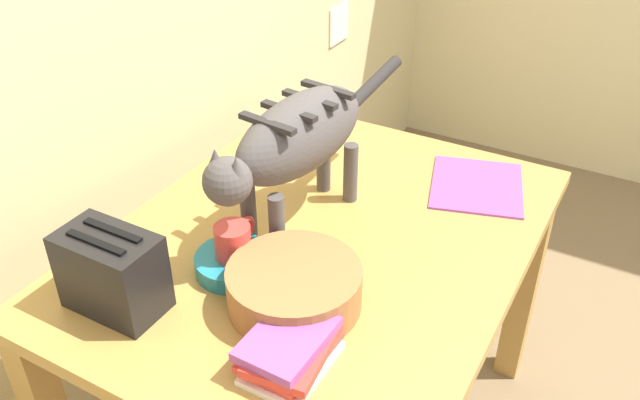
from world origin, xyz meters
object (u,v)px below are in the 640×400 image
cat (297,140)px  coffee_mug (234,241)px  saucer_bowl (235,263)px  toaster (112,272)px  wicker_basket (294,287)px  dining_table (320,266)px  magazine (477,185)px  book_stack (290,349)px

cat → coffee_mug: bearing=89.9°
cat → saucer_bowl: 0.30m
toaster → wicker_basket: bearing=-60.1°
dining_table → magazine: magazine is taller
saucer_bowl → coffee_mug: size_ratio=1.46×
book_stack → wicker_basket: bearing=28.5°
magazine → cat: bearing=122.1°
dining_table → cat: 0.32m
coffee_mug → wicker_basket: bearing=-101.2°
wicker_basket → toaster: size_ratio=1.37×
coffee_mug → magazine: size_ratio=0.44×
cat → saucer_bowl: size_ratio=4.06×
coffee_mug → book_stack: (-0.17, -0.25, -0.04)m
toaster → saucer_bowl: bearing=-34.1°
saucer_bowl → coffee_mug: 0.06m
dining_table → wicker_basket: (-0.23, -0.07, 0.14)m
dining_table → coffee_mug: size_ratio=9.93×
cat → wicker_basket: size_ratio=2.55×
coffee_mug → toaster: size_ratio=0.59×
book_stack → wicker_basket: (0.14, 0.08, 0.01)m
magazine → book_stack: size_ratio=1.37×
coffee_mug → book_stack: bearing=-125.3°
dining_table → magazine: 0.47m
magazine → book_stack: 0.77m
cat → magazine: cat is taller
book_stack → wicker_basket: wicker_basket is taller
dining_table → toaster: bearing=149.5°
wicker_basket → magazine: bearing=-16.2°
wicker_basket → toaster: (-0.18, 0.31, 0.04)m
wicker_basket → saucer_bowl: bearing=80.0°
magazine → wicker_basket: 0.65m
wicker_basket → book_stack: bearing=-151.5°
cat → wicker_basket: (-0.25, -0.14, -0.18)m
cat → wicker_basket: 0.34m
coffee_mug → toaster: 0.25m
wicker_basket → coffee_mug: bearing=78.8°
magazine → dining_table: bearing=130.6°
saucer_bowl → magazine: (0.59, -0.35, -0.02)m
book_stack → wicker_basket: size_ratio=0.72×
cat → saucer_bowl: bearing=90.0°
saucer_bowl → dining_table: bearing=-26.5°
book_stack → cat: bearing=29.0°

